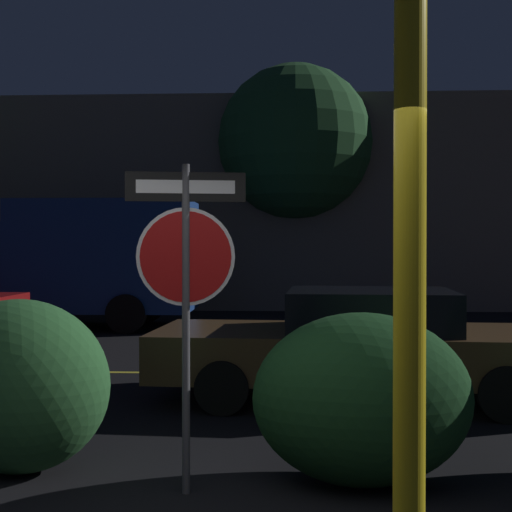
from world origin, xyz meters
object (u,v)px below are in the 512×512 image
Objects in this scene: hedge_bush_1 at (19,386)px; tree_1 at (295,142)px; stop_sign at (186,262)px; hedge_bush_2 at (362,399)px; yellow_pole_right at (410,297)px; passing_car_2 at (361,344)px; delivery_truck at (52,259)px.

hedge_bush_1 is 15.42m from tree_1.
stop_sign is at bearing -16.14° from hedge_bush_1.
hedge_bush_1 is 0.88× the size of hedge_bush_2.
stop_sign reaches higher than hedge_bush_2.
yellow_pole_right is 5.32m from passing_car_2.
stop_sign is 2.33m from yellow_pole_right.
tree_1 reaches higher than yellow_pole_right.
stop_sign is 3.86m from passing_car_2.
tree_1 is at bearing 91.50° from yellow_pole_right.
hedge_bush_1 is 0.30× the size of passing_car_2.
yellow_pole_right reaches higher than stop_sign.
tree_1 is at bearing 7.16° from passing_car_2.
yellow_pole_right is 2.16× the size of hedge_bush_1.
delivery_truck is 0.91× the size of tree_1.
hedge_bush_2 reaches higher than passing_car_2.
stop_sign is 15.43m from tree_1.
tree_1 is (-0.45, 17.00, 3.19)m from yellow_pole_right.
stop_sign reaches higher than hedge_bush_1.
hedge_bush_1 is at bearing 176.64° from hedge_bush_2.
hedge_bush_2 is 0.27× the size of delivery_truck.
hedge_bush_1 is at bearing -162.98° from delivery_truck.
tree_1 is at bearing 91.69° from hedge_bush_2.
hedge_bush_2 is at bearing -3.36° from hedge_bush_1.
yellow_pole_right is 13.92m from delivery_truck.
tree_1 is (-0.44, 14.84, 4.14)m from hedge_bush_2.
yellow_pole_right is (1.35, -1.90, -0.12)m from stop_sign.
stop_sign reaches higher than passing_car_2.
stop_sign is at bearing -169.25° from hedge_bush_2.
yellow_pole_right is at bearing -39.75° from hedge_bush_1.
passing_car_2 is (3.07, 2.91, -0.04)m from hedge_bush_1.
yellow_pole_right is at bearing -154.87° from delivery_truck.
yellow_pole_right reaches higher than passing_car_2.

